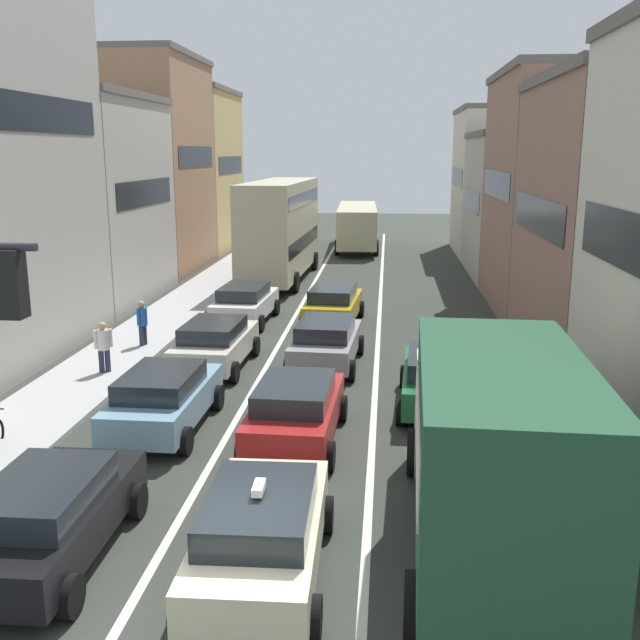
% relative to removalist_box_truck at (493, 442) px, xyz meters
% --- Properties ---
extents(ground_plane, '(140.00, 140.00, 0.00)m').
position_rel_removalist_box_truck_xyz_m(ground_plane, '(-3.69, -2.02, -1.97)').
color(ground_plane, '#343931').
extents(sidewalk_left, '(2.60, 64.00, 0.14)m').
position_rel_removalist_box_truck_xyz_m(sidewalk_left, '(-10.39, 17.98, -1.90)').
color(sidewalk_left, '#A9A9A9').
rests_on(sidewalk_left, ground).
extents(lane_stripe_left, '(0.16, 60.00, 0.01)m').
position_rel_removalist_box_truck_xyz_m(lane_stripe_left, '(-5.39, 17.98, -1.97)').
color(lane_stripe_left, silver).
rests_on(lane_stripe_left, ground).
extents(lane_stripe_right, '(0.16, 60.00, 0.01)m').
position_rel_removalist_box_truck_xyz_m(lane_stripe_right, '(-1.99, 17.98, -1.97)').
color(lane_stripe_right, silver).
rests_on(lane_stripe_right, ground).
extents(building_row_left, '(7.20, 43.90, 14.15)m').
position_rel_removalist_box_truck_xyz_m(building_row_left, '(-15.69, 19.02, 3.93)').
color(building_row_left, beige).
rests_on(building_row_left, ground).
extents(building_row_right, '(7.20, 43.90, 9.73)m').
position_rel_removalist_box_truck_xyz_m(building_row_right, '(6.20, 19.76, 2.50)').
color(building_row_right, beige).
rests_on(building_row_right, ground).
extents(removalist_box_truck, '(2.90, 7.77, 3.58)m').
position_rel_removalist_box_truck_xyz_m(removalist_box_truck, '(0.00, 0.00, 0.00)').
color(removalist_box_truck, '#B7B29E').
rests_on(removalist_box_truck, ground).
extents(taxi_centre_lane_front, '(2.13, 4.34, 1.66)m').
position_rel_removalist_box_truck_xyz_m(taxi_centre_lane_front, '(-3.59, -1.04, -1.18)').
color(taxi_centre_lane_front, beige).
rests_on(taxi_centre_lane_front, ground).
extents(sedan_left_lane_front, '(2.09, 4.31, 1.49)m').
position_rel_removalist_box_truck_xyz_m(sedan_left_lane_front, '(-7.09, -0.85, -1.18)').
color(sedan_left_lane_front, black).
rests_on(sedan_left_lane_front, ground).
extents(sedan_centre_lane_second, '(2.17, 4.36, 1.49)m').
position_rel_removalist_box_truck_xyz_m(sedan_centre_lane_second, '(-3.74, 4.43, -1.18)').
color(sedan_centre_lane_second, '#A51E1E').
rests_on(sedan_centre_lane_second, ground).
extents(wagon_left_lane_second, '(2.11, 4.33, 1.49)m').
position_rel_removalist_box_truck_xyz_m(wagon_left_lane_second, '(-6.97, 4.93, -1.18)').
color(wagon_left_lane_second, '#759EB7').
rests_on(wagon_left_lane_second, ground).
extents(hatchback_centre_lane_third, '(2.24, 4.39, 1.49)m').
position_rel_removalist_box_truck_xyz_m(hatchback_centre_lane_third, '(-3.56, 10.54, -1.18)').
color(hatchback_centre_lane_third, gray).
rests_on(hatchback_centre_lane_third, ground).
extents(sedan_left_lane_third, '(2.17, 4.36, 1.49)m').
position_rel_removalist_box_truck_xyz_m(sedan_left_lane_third, '(-6.93, 10.05, -1.18)').
color(sedan_left_lane_third, beige).
rests_on(sedan_left_lane_third, ground).
extents(coupe_centre_lane_fourth, '(2.29, 4.41, 1.49)m').
position_rel_removalist_box_truck_xyz_m(coupe_centre_lane_fourth, '(-3.75, 16.17, -1.18)').
color(coupe_centre_lane_fourth, '#B29319').
rests_on(coupe_centre_lane_fourth, ground).
extents(sedan_left_lane_fourth, '(2.23, 4.38, 1.49)m').
position_rel_removalist_box_truck_xyz_m(sedan_left_lane_fourth, '(-7.19, 16.16, -1.18)').
color(sedan_left_lane_fourth, silver).
rests_on(sedan_left_lane_fourth, ground).
extents(sedan_right_lane_behind_truck, '(2.23, 4.38, 1.49)m').
position_rel_removalist_box_truck_xyz_m(sedan_right_lane_behind_truck, '(-0.35, 7.11, -1.18)').
color(sedan_right_lane_behind_truck, '#19592D').
rests_on(sedan_right_lane_behind_truck, ground).
extents(bus_mid_queue_primary, '(3.07, 10.58, 5.06)m').
position_rel_removalist_box_truck_xyz_m(bus_mid_queue_primary, '(-7.16, 25.68, 0.86)').
color(bus_mid_queue_primary, '#BFB793').
rests_on(bus_mid_queue_primary, ground).
extents(bus_far_queue_secondary, '(3.08, 10.58, 2.90)m').
position_rel_removalist_box_truck_xyz_m(bus_far_queue_secondary, '(-3.79, 38.56, -0.21)').
color(bus_far_queue_secondary, '#BFB793').
rests_on(bus_far_queue_secondary, ground).
extents(pedestrian_mid_sidewalk, '(0.47, 0.34, 1.66)m').
position_rel_removalist_box_truck_xyz_m(pedestrian_mid_sidewalk, '(-9.99, 8.90, -1.03)').
color(pedestrian_mid_sidewalk, '#262D47').
rests_on(pedestrian_mid_sidewalk, ground).
extents(pedestrian_far_sidewalk, '(0.34, 0.52, 1.66)m').
position_rel_removalist_box_truck_xyz_m(pedestrian_far_sidewalk, '(-9.86, 12.00, -1.03)').
color(pedestrian_far_sidewalk, '#262D47').
rests_on(pedestrian_far_sidewalk, ground).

